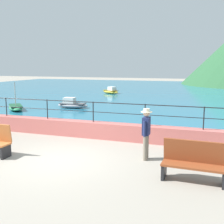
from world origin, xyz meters
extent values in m
plane|color=gray|center=(0.00, 0.00, 0.00)|extent=(120.00, 120.00, 0.00)
cube|color=#BC605B|center=(0.00, 3.20, 0.35)|extent=(20.00, 0.56, 0.70)
cylinder|color=black|center=(-4.60, 3.20, 1.15)|extent=(0.04, 0.04, 0.90)
cylinder|color=black|center=(-2.30, 3.20, 1.15)|extent=(0.04, 0.04, 0.90)
cylinder|color=black|center=(0.00, 3.20, 1.15)|extent=(0.04, 0.04, 0.90)
cylinder|color=black|center=(2.30, 3.20, 1.15)|extent=(0.04, 0.04, 0.90)
cylinder|color=black|center=(4.60, 3.20, 1.15)|extent=(0.04, 0.04, 0.90)
cylinder|color=black|center=(0.00, 3.20, 1.57)|extent=(18.40, 0.04, 0.04)
cylinder|color=black|center=(0.00, 3.20, 1.15)|extent=(18.40, 0.03, 0.03)
cube|color=#236B89|center=(0.00, 25.84, 0.03)|extent=(64.00, 44.32, 0.06)
cube|color=black|center=(-1.77, -0.37, 0.22)|extent=(0.09, 0.47, 0.43)
cube|color=brown|center=(4.44, -0.39, 0.46)|extent=(1.72, 0.58, 0.06)
cube|color=brown|center=(4.45, -0.17, 0.81)|extent=(1.70, 0.21, 0.64)
cube|color=black|center=(5.23, -0.42, 0.22)|extent=(0.10, 0.47, 0.43)
cube|color=black|center=(3.65, -0.36, 0.22)|extent=(0.10, 0.47, 0.43)
cylinder|color=slate|center=(2.82, 0.95, 0.43)|extent=(0.15, 0.15, 0.86)
cylinder|color=slate|center=(2.82, 1.13, 0.43)|extent=(0.15, 0.15, 0.86)
cube|color=navy|center=(2.82, 1.04, 1.16)|extent=(0.22, 0.36, 0.60)
cylinder|color=navy|center=(2.82, 0.80, 1.12)|extent=(0.09, 0.09, 0.52)
cylinder|color=navy|center=(2.82, 1.28, 1.12)|extent=(0.09, 0.09, 0.52)
sphere|color=beige|center=(2.82, 1.04, 1.59)|extent=(0.22, 0.22, 0.22)
cylinder|color=beige|center=(2.82, 1.04, 1.64)|extent=(0.38, 0.38, 0.02)
cylinder|color=beige|center=(2.82, 1.04, 1.70)|extent=(0.20, 0.20, 0.10)
ellipsoid|color=gray|center=(-4.65, 10.38, 0.24)|extent=(2.37, 1.09, 0.36)
cube|color=#4D4D51|center=(-4.65, 10.38, 0.39)|extent=(1.90, 0.91, 0.06)
cube|color=silver|center=(-4.90, 10.36, 0.62)|extent=(0.85, 0.69, 0.40)
ellipsoid|color=gold|center=(-5.57, 21.33, 0.24)|extent=(2.43, 1.97, 0.36)
cube|color=brown|center=(-5.57, 21.33, 0.39)|extent=(1.97, 1.62, 0.06)
cube|color=silver|center=(-5.35, 21.20, 0.62)|extent=(1.01, 0.96, 0.40)
ellipsoid|color=#338C59|center=(-7.92, 8.13, 0.24)|extent=(2.22, 2.30, 0.36)
cube|color=#1C4D31|center=(-7.92, 8.13, 0.39)|extent=(1.81, 1.87, 0.06)
cylinder|color=#B2A899|center=(-7.85, 8.06, 1.23)|extent=(0.06, 0.06, 1.61)
camera|label=1|loc=(4.75, -8.03, 3.17)|focal=45.37mm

